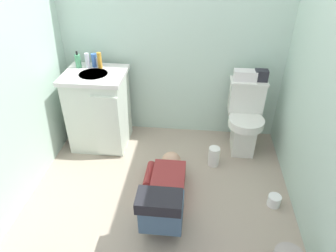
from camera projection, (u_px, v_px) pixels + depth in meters
ground_plane at (161, 193)px, 2.80m from camera, size 2.79×3.06×0.04m
wall_back at (173, 25)px, 3.02m from camera, size 2.45×0.08×2.40m
wall_right at (336, 74)px, 2.03m from camera, size 0.08×2.06×2.40m
toilet at (245, 118)px, 3.14m from camera, size 0.36×0.46×0.75m
vanity_cabinet at (99, 109)px, 3.19m from camera, size 0.60×0.53×0.82m
faucet at (97, 63)px, 3.07m from camera, size 0.02×0.02×0.10m
person_plumber at (165, 194)px, 2.53m from camera, size 0.39×1.06×0.52m
tissue_box at (245, 75)px, 2.98m from camera, size 0.22×0.11×0.10m
toiletry_bag at (261, 75)px, 2.97m from camera, size 0.12×0.09×0.11m
soap_dispenser at (78, 61)px, 3.06m from camera, size 0.06×0.06×0.17m
bottle_clear at (87, 60)px, 3.05m from camera, size 0.04×0.04×0.15m
bottle_blue at (94, 60)px, 3.07m from camera, size 0.05×0.05×0.14m
bottle_amber at (100, 60)px, 3.04m from camera, size 0.04×0.04×0.16m
paper_towel_roll at (214, 156)px, 3.05m from camera, size 0.11×0.11×0.20m
toilet_paper_roll at (274, 201)px, 2.63m from camera, size 0.11×0.11×0.10m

